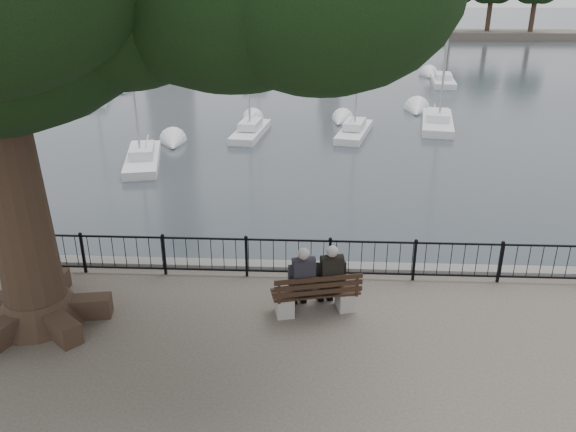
# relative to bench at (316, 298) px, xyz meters

# --- Properties ---
(harbor) EXTENTS (260.00, 260.00, 1.20)m
(harbor) POSITION_rel_bench_xyz_m (-0.67, 2.04, -0.85)
(harbor) COLOR slate
(harbor) RESTS_ON ground
(railing) EXTENTS (22.06, 0.06, 1.00)m
(railing) POSITION_rel_bench_xyz_m (-0.67, 1.54, 0.21)
(railing) COLOR black
(railing) RESTS_ON ground
(bench) EXTENTS (1.96, 0.97, 0.99)m
(bench) POSITION_rel_bench_xyz_m (0.00, 0.00, 0.00)
(bench) COLOR gray
(bench) RESTS_ON ground
(person_left) EXTENTS (0.56, 0.84, 1.57)m
(person_left) POSITION_rel_bench_xyz_m (-0.30, 0.04, 0.38)
(person_left) COLOR black
(person_left) RESTS_ON ground
(person_right) EXTENTS (0.56, 0.84, 1.57)m
(person_right) POSITION_rel_bench_xyz_m (0.29, 0.18, 0.38)
(person_right) COLOR black
(person_right) RESTS_ON ground
(lion_monument) EXTENTS (5.84, 5.84, 8.66)m
(lion_monument) POSITION_rel_bench_xyz_m (1.33, 48.98, 0.81)
(lion_monument) COLOR slate
(lion_monument) RESTS_ON ground
(sailboat_a) EXTENTS (2.51, 5.29, 9.88)m
(sailboat_a) POSITION_rel_bench_xyz_m (-7.91, 13.78, -1.04)
(sailboat_a) COLOR white
(sailboat_a) RESTS_ON ground
(sailboat_b) EXTENTS (1.87, 4.89, 10.13)m
(sailboat_b) POSITION_rel_bench_xyz_m (-3.58, 19.20, -1.03)
(sailboat_b) COLOR white
(sailboat_b) RESTS_ON ground
(sailboat_c) EXTENTS (2.40, 4.96, 8.74)m
(sailboat_c) POSITION_rel_bench_xyz_m (2.03, 19.46, -1.06)
(sailboat_c) COLOR white
(sailboat_c) RESTS_ON ground
(sailboat_d) EXTENTS (2.70, 6.18, 10.57)m
(sailboat_d) POSITION_rel_bench_xyz_m (6.93, 21.78, -1.04)
(sailboat_d) COLOR white
(sailboat_d) RESTS_ON ground
(sailboat_e) EXTENTS (2.79, 5.76, 11.27)m
(sailboat_e) POSITION_rel_bench_xyz_m (-15.35, 28.28, -1.02)
(sailboat_e) COLOR white
(sailboat_e) RESTS_ON ground
(sailboat_g) EXTENTS (2.41, 6.24, 10.77)m
(sailboat_g) POSITION_rel_bench_xyz_m (10.31, 36.89, -1.04)
(sailboat_g) COLOR white
(sailboat_g) RESTS_ON ground
(sailboat_h) EXTENTS (1.82, 6.19, 14.81)m
(sailboat_h) POSITION_rel_bench_xyz_m (-4.73, 35.39, -0.94)
(sailboat_h) COLOR white
(sailboat_h) RESTS_ON ground
(far_shore) EXTENTS (30.00, 8.60, 9.18)m
(far_shore) POSITION_rel_bench_xyz_m (24.87, 78.50, 2.65)
(far_shore) COLOR #4D453E
(far_shore) RESTS_ON ground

